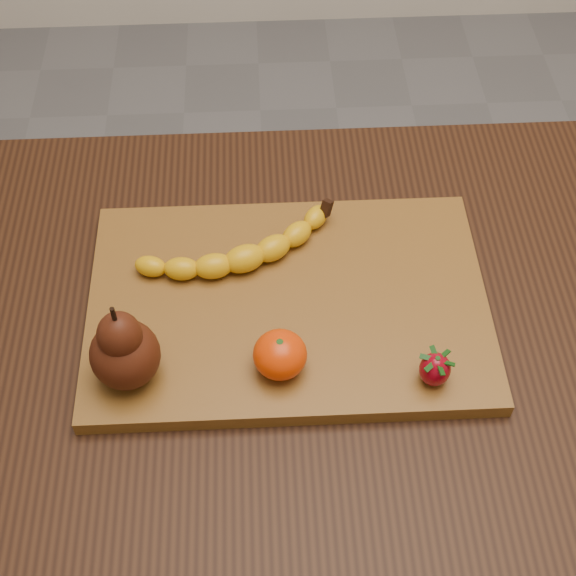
{
  "coord_description": "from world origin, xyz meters",
  "views": [
    {
      "loc": [
        -0.01,
        -0.5,
        1.5
      ],
      "look_at": [
        0.02,
        0.04,
        0.8
      ],
      "focal_mm": 50.0,
      "sensor_mm": 36.0,
      "label": 1
    }
  ],
  "objects_px": {
    "table": "(276,386)",
    "pear": "(122,343)",
    "cutting_board": "(288,304)",
    "mandarin": "(280,355)"
  },
  "relations": [
    {
      "from": "pear",
      "to": "mandarin",
      "type": "height_order",
      "value": "pear"
    },
    {
      "from": "pear",
      "to": "table",
      "type": "bearing_deg",
      "value": 17.08
    },
    {
      "from": "cutting_board",
      "to": "pear",
      "type": "relative_size",
      "value": 3.99
    },
    {
      "from": "cutting_board",
      "to": "table",
      "type": "bearing_deg",
      "value": -110.89
    },
    {
      "from": "mandarin",
      "to": "pear",
      "type": "bearing_deg",
      "value": -179.98
    },
    {
      "from": "table",
      "to": "mandarin",
      "type": "relative_size",
      "value": 17.63
    },
    {
      "from": "table",
      "to": "pear",
      "type": "height_order",
      "value": "pear"
    },
    {
      "from": "cutting_board",
      "to": "mandarin",
      "type": "distance_m",
      "value": 0.1
    },
    {
      "from": "pear",
      "to": "mandarin",
      "type": "xyz_separation_m",
      "value": [
        0.16,
        0.0,
        -0.03
      ]
    },
    {
      "from": "pear",
      "to": "mandarin",
      "type": "bearing_deg",
      "value": 0.02
    }
  ]
}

